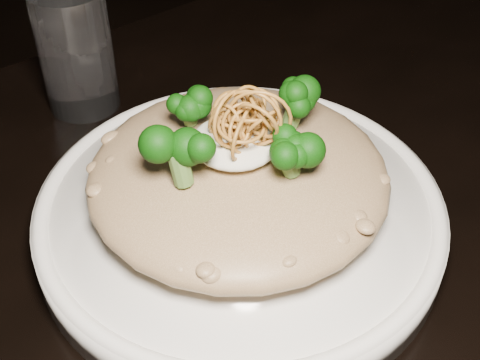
% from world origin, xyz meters
% --- Properties ---
extents(table, '(1.10, 0.80, 0.75)m').
position_xyz_m(table, '(0.00, 0.00, 0.67)').
color(table, black).
rests_on(table, ground).
extents(plate, '(0.31, 0.31, 0.03)m').
position_xyz_m(plate, '(-0.05, 0.05, 0.77)').
color(plate, white).
rests_on(plate, table).
extents(risotto, '(0.23, 0.23, 0.05)m').
position_xyz_m(risotto, '(-0.04, 0.06, 0.81)').
color(risotto, brown).
rests_on(risotto, plate).
extents(broccoli, '(0.15, 0.15, 0.05)m').
position_xyz_m(broccoli, '(-0.04, 0.06, 0.86)').
color(broccoli, black).
rests_on(broccoli, risotto).
extents(cheese, '(0.06, 0.06, 0.02)m').
position_xyz_m(cheese, '(-0.05, 0.06, 0.84)').
color(cheese, white).
rests_on(cheese, risotto).
extents(shallots, '(0.06, 0.06, 0.04)m').
position_xyz_m(shallots, '(-0.05, 0.05, 0.87)').
color(shallots, brown).
rests_on(shallots, cheese).
extents(drinking_glass, '(0.07, 0.07, 0.12)m').
position_xyz_m(drinking_glass, '(-0.06, 0.29, 0.81)').
color(drinking_glass, silver).
rests_on(drinking_glass, table).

